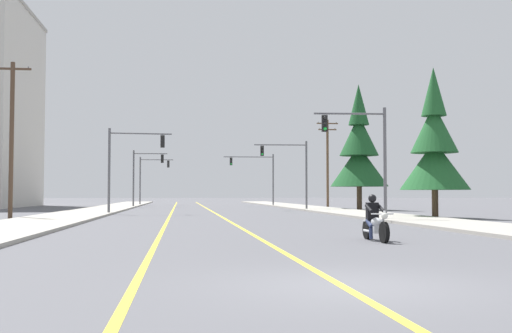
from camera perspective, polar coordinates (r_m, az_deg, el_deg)
ground_plane at (r=9.97m, az=9.51°, el=-11.10°), size 400.00×400.00×0.00m
lane_stripe_center at (r=54.53m, az=-4.41°, el=-4.14°), size 0.16×100.00×0.01m
lane_stripe_left at (r=54.47m, az=-7.90°, el=-4.12°), size 0.16×100.00×0.01m
sidewalk_kerb_right at (r=51.06m, az=7.23°, el=-4.16°), size 4.40×110.00×0.14m
sidewalk_kerb_left at (r=49.96m, az=-15.21°, el=-4.12°), size 4.40×110.00×0.14m
motorcycle_with_rider at (r=19.23m, az=11.20°, el=-5.21°), size 0.70×2.19×1.46m
traffic_signal_near_right at (r=33.30m, az=10.29°, el=1.86°), size 3.99×0.43×6.20m
traffic_signal_near_left at (r=44.36m, az=-12.10°, el=0.82°), size 4.53×0.59×6.20m
traffic_signal_mid_right at (r=53.82m, az=3.38°, el=0.19°), size 4.78×0.43×6.20m
traffic_signal_mid_left at (r=66.47m, az=-10.67°, el=-0.36°), size 3.71×0.37×6.20m
traffic_signal_far_right at (r=71.39m, az=0.24°, el=-0.44°), size 6.01×0.37×6.20m
traffic_signal_far_left at (r=78.30m, az=-10.06°, el=-0.67°), size 4.29×0.37×6.20m
utility_pole_left_near at (r=38.57m, az=-22.18°, el=2.65°), size 2.13×0.26×9.34m
utility_pole_right_far at (r=63.72m, az=6.81°, el=0.61°), size 2.29×0.26×9.30m
conifer_tree_right_verge_near at (r=38.06m, az=16.56°, el=1.65°), size 4.19×4.19×9.22m
conifer_tree_right_verge_far at (r=55.41m, az=9.75°, el=1.36°), size 5.22×5.22×11.49m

